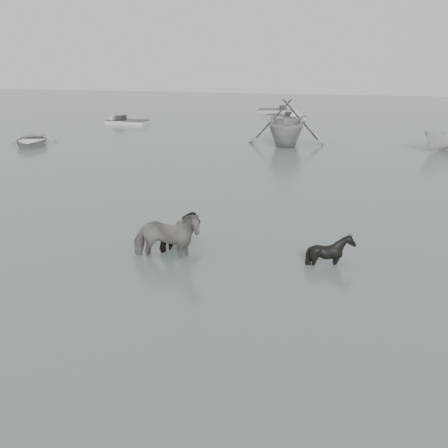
% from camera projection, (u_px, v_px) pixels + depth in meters
% --- Properties ---
extents(ground, '(140.00, 140.00, 0.00)m').
position_uv_depth(ground, '(188.00, 262.00, 14.55)').
color(ground, '#53635C').
rests_on(ground, ground).
extents(pony_pinto, '(2.22, 1.28, 1.76)m').
position_uv_depth(pony_pinto, '(166.00, 230.00, 14.54)').
color(pony_pinto, black).
rests_on(pony_pinto, ground).
extents(pony_dark, '(1.39, 1.54, 1.35)m').
position_uv_depth(pony_dark, '(180.00, 225.00, 15.61)').
color(pony_dark, black).
rests_on(pony_dark, ground).
extents(pony_black, '(1.45, 1.38, 1.26)m').
position_uv_depth(pony_black, '(331.00, 243.00, 14.24)').
color(pony_black, black).
rests_on(pony_black, ground).
extents(rowboat_lead, '(4.64, 5.17, 0.88)m').
position_uv_depth(rowboat_lead, '(31.00, 139.00, 33.51)').
color(rowboat_lead, silver).
rests_on(rowboat_lead, ground).
extents(rowboat_trail, '(5.87, 6.62, 3.22)m').
position_uv_depth(rowboat_trail, '(287.00, 121.00, 33.49)').
color(rowboat_trail, '#9EA09E').
rests_on(rowboat_trail, ground).
extents(boat_small, '(3.91, 3.93, 1.56)m').
position_uv_depth(boat_small, '(447.00, 138.00, 31.54)').
color(boat_small, silver).
rests_on(boat_small, ground).
extents(skiff_outer, '(5.18, 1.91, 0.75)m').
position_uv_depth(skiff_outer, '(127.00, 120.00, 44.09)').
color(skiff_outer, silver).
rests_on(skiff_outer, ground).
extents(skiff_mid, '(4.96, 3.94, 0.75)m').
position_uv_depth(skiff_mid, '(286.00, 115.00, 47.59)').
color(skiff_mid, '#A7AAA7').
rests_on(skiff_mid, ground).
extents(skiff_far, '(5.36, 2.54, 0.75)m').
position_uv_depth(skiff_far, '(276.00, 109.00, 53.30)').
color(skiff_far, '#949794').
rests_on(skiff_far, ground).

